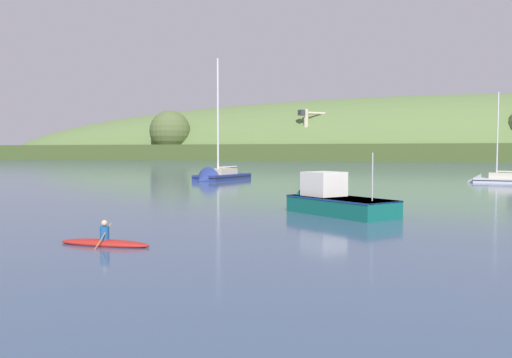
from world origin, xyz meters
name	(u,v)px	position (x,y,z in m)	size (l,w,h in m)	color
far_shoreline_hill	(422,158)	(24.20, 219.14, 0.35)	(511.85, 129.05, 49.96)	#3C4E24
dockside_crane	(307,136)	(-16.69, 188.50, 8.67)	(10.14, 9.89, 18.20)	#4C4C51
sailboat_near_mooring	(496,181)	(24.70, 60.60, 0.17)	(6.94, 3.13, 10.38)	#ADB2BC
sailboat_far_left	(217,178)	(-5.15, 57.71, 0.24)	(5.08, 9.38, 15.25)	navy
fishing_boat_moored	(332,203)	(11.31, 29.19, 0.54)	(6.57, 6.08, 4.09)	#0F564C
canoe_with_paddler	(105,243)	(4.65, 17.45, 0.10)	(3.52, 1.32, 1.02)	maroon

